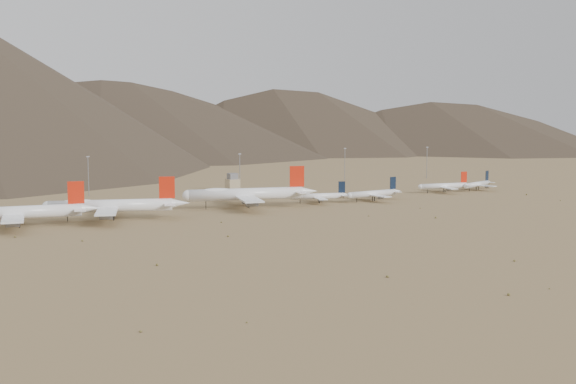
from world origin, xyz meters
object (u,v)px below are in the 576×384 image
narrowbody_a (320,196)px  narrowbody_b (374,194)px  widebody_west (17,212)px  widebody_centre (112,206)px  control_tower (233,183)px  widebody_east (246,194)px

narrowbody_a → narrowbody_b: (33.93, -8.01, 0.43)m
widebody_west → widebody_centre: bearing=11.1°
widebody_centre → narrowbody_b: size_ratio=1.65×
widebody_centre → control_tower: bearing=58.9°
widebody_west → narrowbody_a: size_ratio=1.88×
narrowbody_b → widebody_centre: bearing=175.6°
widebody_west → control_tower: widebody_west is taller
widebody_west → narrowbody_a: widebody_west is taller
widebody_east → control_tower: 89.34m
widebody_centre → control_tower: size_ratio=5.80×
widebody_east → narrowbody_a: widebody_east is taller
widebody_centre → narrowbody_b: bearing=18.3°
widebody_west → narrowbody_b: size_ratio=1.66×
widebody_centre → control_tower: 143.06m
widebody_centre → control_tower: widebody_centre is taller
control_tower → widebody_west: bearing=-149.5°
widebody_centre → widebody_east: 79.49m
widebody_east → control_tower: size_ratio=6.36×
widebody_west → narrowbody_b: widebody_west is taller
narrowbody_a → control_tower: size_ratio=3.10×
narrowbody_b → control_tower: size_ratio=3.52×
widebody_centre → narrowbody_a: widebody_centre is taller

